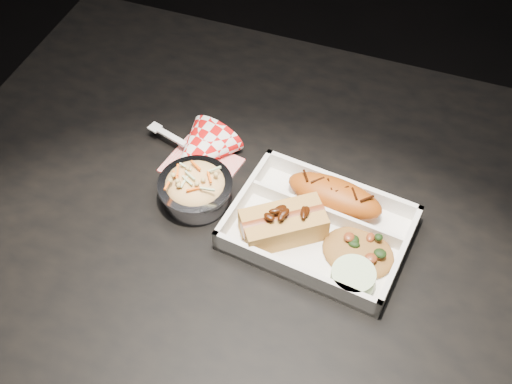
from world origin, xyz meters
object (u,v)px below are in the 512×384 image
food_tray (319,230)px  foil_coleslaw_cup (195,187)px  dining_table (304,252)px  fried_pastry (335,195)px  napkin_fork (198,153)px  hotdog (283,223)px

food_tray → foil_coleslaw_cup: (-0.19, -0.00, 0.02)m
dining_table → foil_coleslaw_cup: bearing=-171.6°
fried_pastry → napkin_fork: (-0.23, 0.02, -0.01)m
food_tray → napkin_fork: size_ratio=1.59×
foil_coleslaw_cup → napkin_fork: size_ratio=0.66×
fried_pastry → dining_table: bearing=-133.1°
hotdog → foil_coleslaw_cup: 0.15m
fried_pastry → foil_coleslaw_cup: foil_coleslaw_cup is taller
fried_pastry → hotdog: (-0.05, -0.08, 0.00)m
dining_table → fried_pastry: 0.13m
dining_table → hotdog: 0.13m
napkin_fork → foil_coleslaw_cup: bearing=-52.1°
food_tray → fried_pastry: bearing=90.0°
hotdog → napkin_fork: bearing=115.2°
fried_pastry → food_tray: bearing=-96.7°
hotdog → napkin_fork: 0.20m
food_tray → dining_table: bearing=141.7°
food_tray → fried_pastry: (0.01, 0.05, 0.02)m
dining_table → fried_pastry: size_ratio=8.14×
food_tray → napkin_fork: bearing=168.4°
hotdog → dining_table: bearing=24.8°
food_tray → hotdog: (-0.05, -0.02, 0.02)m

